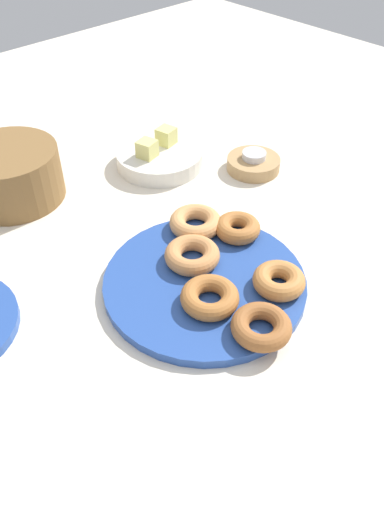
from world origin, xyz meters
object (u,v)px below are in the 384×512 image
(basket, at_px, (10,174))
(tealight, at_px, (254,155))
(donut_plate, at_px, (205,282))
(donut_4, at_px, (279,281))
(melon_chunk_left, at_px, (147,149))
(donut_5, at_px, (210,297))
(fruit_bowl, at_px, (160,158))
(donut_3, at_px, (192,255))
(donut_0, at_px, (238,228))
(donut_2, at_px, (195,222))
(melon_chunk_right, at_px, (166,136))
(candle_holder, at_px, (253,164))
(donut_1, at_px, (261,327))

(basket, bearing_deg, tealight, -31.66)
(donut_plate, height_order, donut_4, donut_4)
(basket, distance_m, melon_chunk_left, 0.28)
(donut_4, height_order, donut_5, donut_4)
(donut_plate, relative_size, fruit_bowl, 1.77)
(donut_3, bearing_deg, donut_0, -1.50)
(donut_0, bearing_deg, melon_chunk_left, 82.90)
(donut_plate, distance_m, donut_0, 0.13)
(melon_chunk_left, bearing_deg, fruit_bowl, 0.00)
(donut_2, relative_size, melon_chunk_right, 2.63)
(fruit_bowl, bearing_deg, donut_4, -105.62)
(fruit_bowl, bearing_deg, donut_3, -121.37)
(donut_plate, height_order, melon_chunk_right, melon_chunk_right)
(donut_plate, xyz_separation_m, melon_chunk_right, (0.23, 0.35, 0.04))
(donut_4, relative_size, basket, 0.42)
(donut_5, xyz_separation_m, melon_chunk_right, (0.26, 0.40, 0.02))
(donut_2, relative_size, candle_holder, 0.83)
(donut_plate, bearing_deg, donut_0, 18.75)
(basket, bearing_deg, donut_4, -72.51)
(donut_1, distance_m, tealight, 0.47)
(donut_3, bearing_deg, donut_4, -67.55)
(melon_chunk_left, bearing_deg, donut_2, -109.11)
(donut_0, relative_size, donut_3, 0.87)
(melon_chunk_left, height_order, melon_chunk_right, same)
(melon_chunk_left, bearing_deg, donut_plate, -115.33)
(donut_plate, distance_m, melon_chunk_right, 0.42)
(tealight, relative_size, fruit_bowl, 0.27)
(donut_1, xyz_separation_m, tealight, (0.35, 0.32, 0.00))
(donut_5, xyz_separation_m, tealight, (0.36, 0.23, 0.00))
(donut_1, relative_size, candle_holder, 0.79)
(melon_chunk_right, bearing_deg, donut_5, -123.15)
(basket, bearing_deg, candle_holder, -31.66)
(donut_1, bearing_deg, donut_3, 79.38)
(donut_4, bearing_deg, donut_2, 87.90)
(donut_1, distance_m, donut_4, 0.10)
(basket, bearing_deg, donut_3, -74.30)
(donut_0, distance_m, candle_holder, 0.25)
(donut_5, bearing_deg, fruit_bowl, 59.41)
(donut_5, xyz_separation_m, basket, (-0.07, 0.49, 0.02))
(donut_plate, relative_size, basket, 1.65)
(donut_5, relative_size, candle_holder, 0.80)
(donut_1, xyz_separation_m, donut_5, (-0.01, 0.09, 0.00))
(donut_0, height_order, donut_5, same)
(donut_0, distance_m, donut_1, 0.23)
(donut_0, bearing_deg, donut_4, -110.48)
(tealight, bearing_deg, donut_3, -156.03)
(donut_5, bearing_deg, donut_2, 53.10)
(donut_2, height_order, fruit_bowl, donut_2)
(candle_holder, bearing_deg, donut_1, -137.24)
(fruit_bowl, xyz_separation_m, melon_chunk_right, (0.03, 0.01, 0.04))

